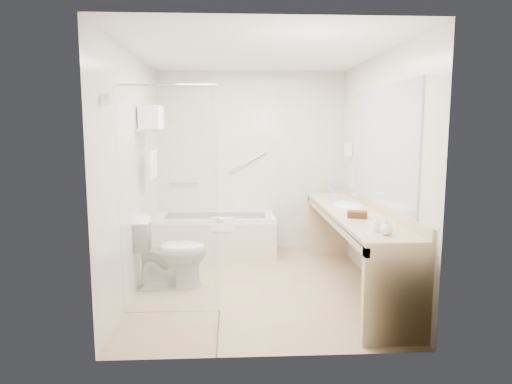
{
  "coord_description": "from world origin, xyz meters",
  "views": [
    {
      "loc": [
        -0.27,
        -4.85,
        1.73
      ],
      "look_at": [
        0.0,
        0.3,
        1.0
      ],
      "focal_mm": 32.0,
      "sensor_mm": 36.0,
      "label": 1
    }
  ],
  "objects_px": {
    "amenity_basket": "(357,214)",
    "toilet": "(170,252)",
    "water_bottle_left": "(342,195)",
    "vanity_counter": "(354,230)",
    "bathtub": "(216,235)"
  },
  "relations": [
    {
      "from": "amenity_basket",
      "to": "toilet",
      "type": "bearing_deg",
      "value": 165.1
    },
    {
      "from": "vanity_counter",
      "to": "water_bottle_left",
      "type": "distance_m",
      "value": 0.69
    },
    {
      "from": "toilet",
      "to": "water_bottle_left",
      "type": "distance_m",
      "value": 2.12
    },
    {
      "from": "toilet",
      "to": "water_bottle_left",
      "type": "relative_size",
      "value": 4.44
    },
    {
      "from": "toilet",
      "to": "water_bottle_left",
      "type": "bearing_deg",
      "value": -82.26
    },
    {
      "from": "amenity_basket",
      "to": "bathtub",
      "type": "bearing_deg",
      "value": 129.99
    },
    {
      "from": "bathtub",
      "to": "amenity_basket",
      "type": "relative_size",
      "value": 8.37
    },
    {
      "from": "toilet",
      "to": "amenity_basket",
      "type": "bearing_deg",
      "value": -110.22
    },
    {
      "from": "vanity_counter",
      "to": "toilet",
      "type": "xyz_separation_m",
      "value": [
        -1.97,
        0.16,
        -0.25
      ]
    },
    {
      "from": "vanity_counter",
      "to": "toilet",
      "type": "relative_size",
      "value": 3.41
    },
    {
      "from": "toilet",
      "to": "amenity_basket",
      "type": "relative_size",
      "value": 4.15
    },
    {
      "from": "bathtub",
      "to": "toilet",
      "type": "relative_size",
      "value": 2.02
    },
    {
      "from": "amenity_basket",
      "to": "water_bottle_left",
      "type": "xyz_separation_m",
      "value": [
        0.09,
        0.97,
        0.05
      ]
    },
    {
      "from": "bathtub",
      "to": "water_bottle_left",
      "type": "relative_size",
      "value": 8.96
    },
    {
      "from": "toilet",
      "to": "water_bottle_left",
      "type": "xyz_separation_m",
      "value": [
        1.99,
        0.46,
        0.54
      ]
    }
  ]
}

